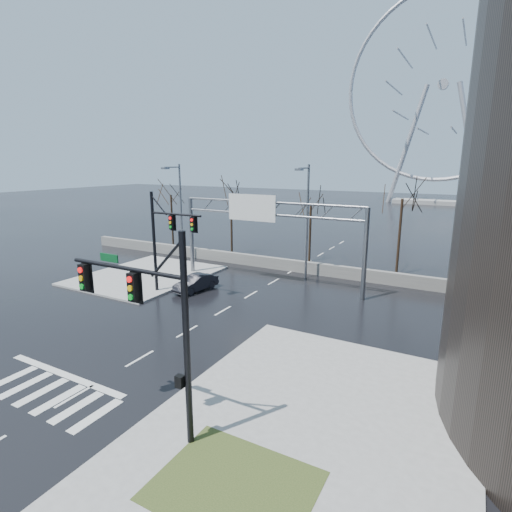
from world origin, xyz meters
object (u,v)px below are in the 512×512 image
Objects in this scene: signal_mast_far at (164,234)px; sign_gantry at (264,224)px; signal_mast_near at (155,315)px; car at (196,283)px; ferris_wheel at (442,93)px.

signal_mast_far is 0.49× the size of sign_gantry.
signal_mast_near is at bearing -73.81° from sign_gantry.
sign_gantry is (-5.52, 19.00, 0.31)m from signal_mast_near.
signal_mast_far reaches higher than car.
ferris_wheel is (5.38, 80.04, 20.95)m from sign_gantry.
sign_gantry is at bearing -93.84° from ferris_wheel.
ferris_wheel reaches higher than car.
ferris_wheel is at bearing 86.16° from sign_gantry.
signal_mast_near is 18.09m from car.
ferris_wheel is (-0.14, 99.04, 21.26)m from signal_mast_near.
car is (-9.41, -84.27, -25.48)m from ferris_wheel.
sign_gantry is 4.11× the size of car.
signal_mast_near is at bearing -49.74° from signal_mast_far.
ferris_wheel reaches higher than signal_mast_far.
car is (-4.03, -4.23, -4.53)m from sign_gantry.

